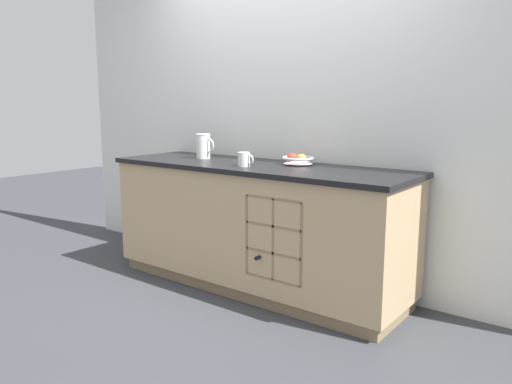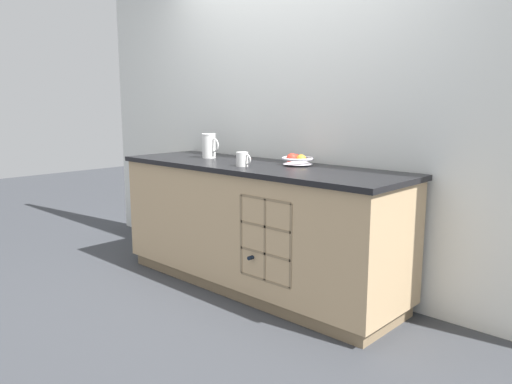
{
  "view_description": "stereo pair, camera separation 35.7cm",
  "coord_description": "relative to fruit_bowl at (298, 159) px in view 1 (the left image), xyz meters",
  "views": [
    {
      "loc": [
        2.14,
        -2.79,
        1.34
      ],
      "look_at": [
        0.0,
        0.0,
        0.71
      ],
      "focal_mm": 35.0,
      "sensor_mm": 36.0,
      "label": 1
    },
    {
      "loc": [
        2.41,
        -2.56,
        1.34
      ],
      "look_at": [
        0.0,
        0.0,
        0.71
      ],
      "focal_mm": 35.0,
      "sensor_mm": 36.0,
      "label": 2
    }
  ],
  "objects": [
    {
      "name": "fruit_bowl",
      "position": [
        0.0,
        0.0,
        0.0
      ],
      "size": [
        0.23,
        0.23,
        0.09
      ],
      "color": "silver",
      "rests_on": "kitchen_island"
    },
    {
      "name": "back_wall",
      "position": [
        -0.25,
        0.24,
        0.33
      ],
      "size": [
        4.64,
        0.06,
        2.55
      ],
      "primitive_type": "cube",
      "color": "silver",
      "rests_on": "ground_plane"
    },
    {
      "name": "ground_plane",
      "position": [
        -0.25,
        -0.16,
        -0.95
      ],
      "size": [
        14.0,
        14.0,
        0.0
      ],
      "primitive_type": "plane",
      "color": "#383A3F"
    },
    {
      "name": "kitchen_island",
      "position": [
        -0.25,
        -0.16,
        -0.49
      ],
      "size": [
        2.28,
        0.71,
        0.91
      ],
      "color": "#8B7354",
      "rests_on": "ground_plane"
    },
    {
      "name": "ceramic_mug",
      "position": [
        -0.23,
        -0.31,
        0.01
      ],
      "size": [
        0.12,
        0.08,
        0.1
      ],
      "color": "white",
      "rests_on": "kitchen_island"
    },
    {
      "name": "white_pitcher",
      "position": [
        -0.8,
        -0.11,
        0.06
      ],
      "size": [
        0.17,
        0.11,
        0.19
      ],
      "color": "white",
      "rests_on": "kitchen_island"
    }
  ]
}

